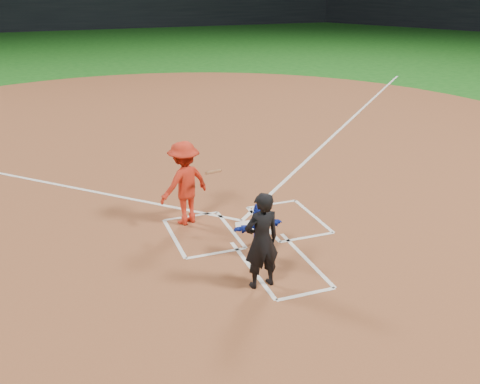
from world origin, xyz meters
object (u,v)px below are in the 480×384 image
object	(u,v)px
catcher	(260,230)
batter_at_plate	(185,183)
home_plate	(247,226)
umpire	(262,241)

from	to	relation	value
catcher	batter_at_plate	bearing A→B (deg)	-67.98
home_plate	umpire	distance (m)	2.51
catcher	umpire	world-z (taller)	umpire
batter_at_plate	catcher	bearing A→B (deg)	-64.08
home_plate	batter_at_plate	size ratio (longest dim) A/B	0.33
home_plate	umpire	bearing A→B (deg)	75.11
umpire	batter_at_plate	xyz separation A→B (m)	(-0.55, 2.94, 0.04)
home_plate	catcher	xyz separation A→B (m)	(-0.22, -1.28, 0.54)
catcher	umpire	bearing A→B (deg)	64.94
umpire	batter_at_plate	bearing A→B (deg)	-84.39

